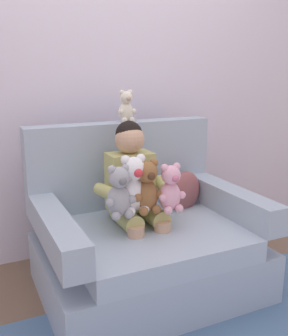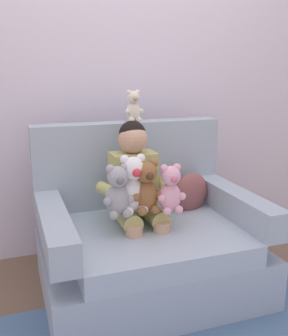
% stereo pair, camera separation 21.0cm
% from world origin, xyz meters
% --- Properties ---
extents(ground_plane, '(8.00, 8.00, 0.00)m').
position_xyz_m(ground_plane, '(0.00, 0.00, 0.00)').
color(ground_plane, brown).
extents(back_wall, '(6.00, 0.10, 2.60)m').
position_xyz_m(back_wall, '(0.00, 0.73, 1.30)').
color(back_wall, silver).
rests_on(back_wall, ground).
extents(armchair, '(1.21, 0.93, 0.95)m').
position_xyz_m(armchair, '(0.00, 0.05, 0.29)').
color(armchair, '#9EADBC').
rests_on(armchair, ground).
extents(seated_child, '(0.45, 0.39, 0.82)m').
position_xyz_m(seated_child, '(-0.05, 0.08, 0.62)').
color(seated_child, tan).
rests_on(seated_child, armchair).
extents(plush_brown, '(0.17, 0.14, 0.29)m').
position_xyz_m(plush_brown, '(-0.04, -0.08, 0.66)').
color(plush_brown, brown).
rests_on(plush_brown, armchair).
extents(plush_grey, '(0.17, 0.14, 0.28)m').
position_xyz_m(plush_grey, '(-0.20, -0.08, 0.65)').
color(plush_grey, '#9E9EA3').
rests_on(plush_grey, armchair).
extents(plush_white, '(0.19, 0.16, 0.32)m').
position_xyz_m(plush_white, '(-0.11, -0.05, 0.67)').
color(plush_white, white).
rests_on(plush_white, armchair).
extents(plush_pink, '(0.16, 0.13, 0.27)m').
position_xyz_m(plush_pink, '(0.08, -0.12, 0.64)').
color(plush_pink, '#EAA8BC').
rests_on(plush_pink, armchair).
extents(plush_cream_on_backrest, '(0.12, 0.10, 0.20)m').
position_xyz_m(plush_cream_on_backrest, '(0.04, 0.39, 1.04)').
color(plush_cream_on_backrest, silver).
rests_on(plush_cream_on_backrest, armchair).
extents(throw_pillow, '(0.28, 0.19, 0.26)m').
position_xyz_m(throw_pillow, '(0.35, 0.17, 0.51)').
color(throw_pillow, '#8C4C4C').
rests_on(throw_pillow, armchair).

